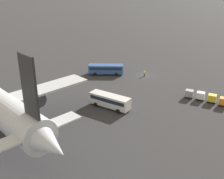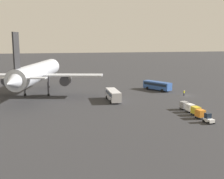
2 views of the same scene
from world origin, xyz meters
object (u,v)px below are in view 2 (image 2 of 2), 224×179
(airplane, at_px, (37,73))
(cargo_cart_yellow, at_px, (196,110))
(cargo_cart_grey, at_px, (184,105))
(cargo_cart_white, at_px, (190,108))
(shuttle_bus_far, at_px, (113,95))
(worker_person, at_px, (184,93))
(shuttle_bus_near, at_px, (157,85))
(cargo_cart_orange, at_px, (200,113))
(baggage_tug, at_px, (208,119))

(airplane, bearing_deg, cargo_cart_yellow, -117.48)
(cargo_cart_grey, bearing_deg, cargo_cart_white, -176.93)
(shuttle_bus_far, xyz_separation_m, worker_person, (2.55, -23.74, -1.02))
(airplane, distance_m, cargo_cart_yellow, 49.98)
(cargo_cart_white, bearing_deg, cargo_cart_grey, 3.07)
(airplane, xyz_separation_m, cargo_cart_white, (-30.09, -37.16, -6.14))
(shuttle_bus_near, height_order, shuttle_bus_far, shuttle_bus_far)
(cargo_cart_grey, bearing_deg, cargo_cart_yellow, -178.70)
(cargo_cart_yellow, bearing_deg, cargo_cart_orange, 170.90)
(worker_person, bearing_deg, cargo_cart_white, 156.94)
(airplane, height_order, baggage_tug, airplane)
(shuttle_bus_far, bearing_deg, cargo_cart_yellow, -140.43)
(worker_person, relative_size, cargo_cart_grey, 0.80)
(worker_person, distance_m, cargo_cart_orange, 26.44)
(cargo_cart_white, bearing_deg, shuttle_bus_near, -6.62)
(shuttle_bus_far, xyz_separation_m, baggage_tug, (-25.85, -15.00, -0.95))
(cargo_cart_yellow, distance_m, cargo_cart_grey, 5.59)
(worker_person, height_order, cargo_cart_orange, cargo_cart_orange)
(cargo_cart_grey, bearing_deg, worker_person, -26.86)
(airplane, xyz_separation_m, shuttle_bus_near, (0.25, -40.68, -5.49))
(airplane, height_order, worker_person, airplane)
(shuttle_bus_far, height_order, baggage_tug, shuttle_bus_far)
(baggage_tug, relative_size, cargo_cart_yellow, 1.15)
(shuttle_bus_far, relative_size, cargo_cart_yellow, 4.62)
(shuttle_bus_near, relative_size, cargo_cart_white, 4.85)
(shuttle_bus_near, relative_size, cargo_cart_orange, 4.85)
(baggage_tug, relative_size, cargo_cart_grey, 1.15)
(cargo_cart_orange, height_order, cargo_cart_grey, same)
(cargo_cart_orange, bearing_deg, shuttle_bus_near, -6.34)
(airplane, bearing_deg, baggage_tug, -122.81)
(shuttle_bus_near, distance_m, cargo_cart_grey, 27.79)
(airplane, height_order, shuttle_bus_near, airplane)
(shuttle_bus_near, height_order, worker_person, shuttle_bus_near)
(cargo_cart_orange, height_order, cargo_cart_yellow, same)
(airplane, relative_size, cargo_cart_grey, 22.30)
(shuttle_bus_far, height_order, cargo_cart_white, shuttle_bus_far)
(shuttle_bus_near, xyz_separation_m, shuttle_bus_far, (-13.52, 19.01, 0.05))
(baggage_tug, bearing_deg, worker_person, -22.47)
(shuttle_bus_near, bearing_deg, cargo_cart_grey, 142.31)
(cargo_cart_grey, bearing_deg, cargo_cart_orange, 177.81)
(shuttle_bus_near, height_order, cargo_cart_yellow, shuttle_bus_near)
(airplane, distance_m, cargo_cart_white, 48.20)
(cargo_cart_grey, bearing_deg, baggage_tug, 178.34)
(shuttle_bus_far, xyz_separation_m, cargo_cart_orange, (-22.41, -15.02, -0.70))
(airplane, distance_m, cargo_cart_grey, 46.39)
(shuttle_bus_far, height_order, cargo_cart_yellow, shuttle_bus_far)
(airplane, distance_m, worker_person, 47.10)
(baggage_tug, bearing_deg, cargo_cart_white, -8.49)
(worker_person, bearing_deg, shuttle_bus_far, 96.13)
(baggage_tug, bearing_deg, cargo_cart_grey, -7.03)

